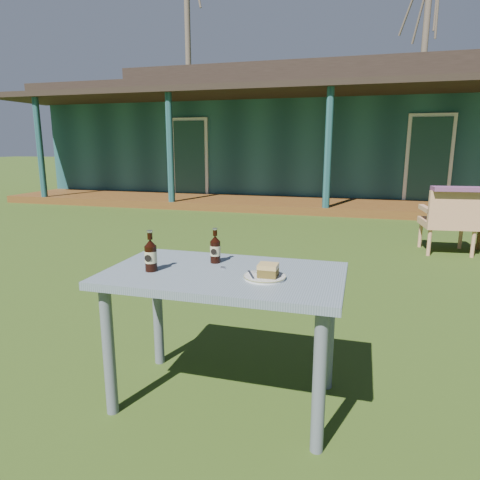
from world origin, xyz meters
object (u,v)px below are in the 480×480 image
(cafe_table, at_px, (224,291))
(cola_bottle_near, at_px, (215,249))
(plate, at_px, (265,277))
(armchair_left, at_px, (450,218))
(cola_bottle_far, at_px, (151,255))
(cake_slice, at_px, (268,270))

(cafe_table, bearing_deg, cola_bottle_near, 122.92)
(plate, relative_size, armchair_left, 0.25)
(cola_bottle_near, xyz_separation_m, cola_bottle_far, (-0.26, -0.24, 0.01))
(cake_slice, bearing_deg, plate, 159.15)
(cola_bottle_near, bearing_deg, cola_bottle_far, -137.72)
(cake_slice, relative_size, cola_bottle_far, 0.44)
(plate, xyz_separation_m, cola_bottle_near, (-0.32, 0.21, 0.07))
(plate, height_order, armchair_left, armchair_left)
(plate, bearing_deg, cafe_table, 166.13)
(cafe_table, distance_m, cola_bottle_far, 0.41)
(cola_bottle_near, height_order, cola_bottle_far, cola_bottle_far)
(cafe_table, relative_size, armchair_left, 1.48)
(cafe_table, relative_size, plate, 5.88)
(armchair_left, bearing_deg, cola_bottle_near, -116.57)
(armchair_left, bearing_deg, cafe_table, -114.46)
(cafe_table, distance_m, plate, 0.26)
(armchair_left, bearing_deg, plate, -111.32)
(armchair_left, bearing_deg, cola_bottle_far, -118.23)
(cake_slice, height_order, armchair_left, armchair_left)
(cafe_table, distance_m, cola_bottle_near, 0.25)
(cake_slice, distance_m, cola_bottle_near, 0.40)
(cafe_table, bearing_deg, plate, -13.87)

